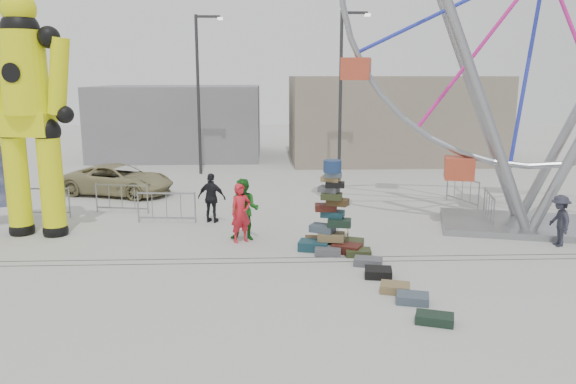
{
  "coord_description": "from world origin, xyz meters",
  "views": [
    {
      "loc": [
        -0.61,
        -14.08,
        5.04
      ],
      "look_at": [
        0.05,
        2.24,
        1.64
      ],
      "focal_mm": 35.0,
      "sensor_mm": 36.0,
      "label": 1
    }
  ],
  "objects_px": {
    "barricade_dummy_b": "(122,198)",
    "barricade_wheel_back": "(462,191)",
    "barricade_dummy_c": "(167,207)",
    "lamp_post_left": "(200,87)",
    "pedestrian_red": "(241,213)",
    "barricade_wheel_front": "(489,208)",
    "crash_test_dummy": "(27,107)",
    "steamer_trunk": "(335,237)",
    "barricade_dummy_a": "(42,202)",
    "suitcase_tower": "(331,225)",
    "pedestrian_green": "(244,210)",
    "pedestrian_grey": "(560,221)",
    "parked_suv": "(119,180)",
    "pedestrian_black": "(212,198)",
    "lamp_post_right": "(343,87)"
  },
  "relations": [
    {
      "from": "barricade_wheel_front",
      "to": "pedestrian_red",
      "type": "height_order",
      "value": "pedestrian_red"
    },
    {
      "from": "barricade_dummy_c",
      "to": "pedestrian_grey",
      "type": "bearing_deg",
      "value": -9.79
    },
    {
      "from": "suitcase_tower",
      "to": "barricade_dummy_c",
      "type": "relative_size",
      "value": 1.33
    },
    {
      "from": "steamer_trunk",
      "to": "pedestrian_green",
      "type": "relative_size",
      "value": 0.42
    },
    {
      "from": "barricade_dummy_b",
      "to": "barricade_dummy_c",
      "type": "height_order",
      "value": "same"
    },
    {
      "from": "lamp_post_left",
      "to": "pedestrian_red",
      "type": "height_order",
      "value": "lamp_post_left"
    },
    {
      "from": "lamp_post_left",
      "to": "suitcase_tower",
      "type": "relative_size",
      "value": 3.0
    },
    {
      "from": "barricade_dummy_a",
      "to": "pedestrian_grey",
      "type": "distance_m",
      "value": 17.4
    },
    {
      "from": "pedestrian_grey",
      "to": "parked_suv",
      "type": "distance_m",
      "value": 17.11
    },
    {
      "from": "barricade_dummy_c",
      "to": "pedestrian_black",
      "type": "relative_size",
      "value": 1.15
    },
    {
      "from": "barricade_wheel_front",
      "to": "pedestrian_grey",
      "type": "relative_size",
      "value": 1.28
    },
    {
      "from": "pedestrian_grey",
      "to": "lamp_post_right",
      "type": "bearing_deg",
      "value": -153.4
    },
    {
      "from": "barricade_wheel_back",
      "to": "pedestrian_black",
      "type": "xyz_separation_m",
      "value": [
        -9.68,
        -2.38,
        0.32
      ]
    },
    {
      "from": "barricade_dummy_b",
      "to": "barricade_dummy_c",
      "type": "relative_size",
      "value": 1.0
    },
    {
      "from": "barricade_dummy_c",
      "to": "pedestrian_green",
      "type": "relative_size",
      "value": 1.04
    },
    {
      "from": "lamp_post_left",
      "to": "barricade_dummy_c",
      "type": "distance_m",
      "value": 10.72
    },
    {
      "from": "suitcase_tower",
      "to": "steamer_trunk",
      "type": "bearing_deg",
      "value": 90.56
    },
    {
      "from": "lamp_post_left",
      "to": "pedestrian_green",
      "type": "relative_size",
      "value": 4.15
    },
    {
      "from": "pedestrian_red",
      "to": "pedestrian_green",
      "type": "distance_m",
      "value": 0.27
    },
    {
      "from": "lamp_post_left",
      "to": "crash_test_dummy",
      "type": "bearing_deg",
      "value": -109.66
    },
    {
      "from": "steamer_trunk",
      "to": "barricade_dummy_a",
      "type": "xyz_separation_m",
      "value": [
        -10.2,
        3.62,
        0.36
      ]
    },
    {
      "from": "barricade_wheel_back",
      "to": "barricade_dummy_c",
      "type": "bearing_deg",
      "value": -95.28
    },
    {
      "from": "barricade_wheel_front",
      "to": "barricade_dummy_c",
      "type": "bearing_deg",
      "value": 99.79
    },
    {
      "from": "pedestrian_red",
      "to": "pedestrian_green",
      "type": "bearing_deg",
      "value": 38.77
    },
    {
      "from": "barricade_dummy_b",
      "to": "pedestrian_red",
      "type": "relative_size",
      "value": 1.1
    },
    {
      "from": "lamp_post_right",
      "to": "lamp_post_left",
      "type": "distance_m",
      "value": 7.28
    },
    {
      "from": "pedestrian_red",
      "to": "pedestrian_green",
      "type": "height_order",
      "value": "pedestrian_green"
    },
    {
      "from": "crash_test_dummy",
      "to": "barricade_wheel_back",
      "type": "height_order",
      "value": "crash_test_dummy"
    },
    {
      "from": "parked_suv",
      "to": "barricade_dummy_b",
      "type": "bearing_deg",
      "value": -145.81
    },
    {
      "from": "steamer_trunk",
      "to": "barricade_wheel_front",
      "type": "height_order",
      "value": "barricade_wheel_front"
    },
    {
      "from": "barricade_wheel_back",
      "to": "pedestrian_black",
      "type": "relative_size",
      "value": 1.15
    },
    {
      "from": "barricade_wheel_back",
      "to": "pedestrian_grey",
      "type": "bearing_deg",
      "value": -7.19
    },
    {
      "from": "barricade_wheel_front",
      "to": "barricade_wheel_back",
      "type": "relative_size",
      "value": 1.0
    },
    {
      "from": "barricade_dummy_a",
      "to": "lamp_post_right",
      "type": "bearing_deg",
      "value": 34.5
    },
    {
      "from": "barricade_dummy_b",
      "to": "barricade_wheel_back",
      "type": "xyz_separation_m",
      "value": [
        13.18,
        0.85,
        0.0
      ]
    },
    {
      "from": "pedestrian_green",
      "to": "lamp_post_right",
      "type": "bearing_deg",
      "value": 79.95
    },
    {
      "from": "pedestrian_red",
      "to": "lamp_post_left",
      "type": "bearing_deg",
      "value": 72.93
    },
    {
      "from": "lamp_post_right",
      "to": "barricade_wheel_front",
      "type": "xyz_separation_m",
      "value": [
        3.98,
        -8.56,
        -3.93
      ]
    },
    {
      "from": "barricade_wheel_front",
      "to": "pedestrian_grey",
      "type": "xyz_separation_m",
      "value": [
        1.11,
        -2.59,
        0.23
      ]
    },
    {
      "from": "barricade_wheel_front",
      "to": "pedestrian_red",
      "type": "bearing_deg",
      "value": 114.93
    },
    {
      "from": "pedestrian_green",
      "to": "lamp_post_left",
      "type": "bearing_deg",
      "value": 115.54
    },
    {
      "from": "steamer_trunk",
      "to": "pedestrian_green",
      "type": "height_order",
      "value": "pedestrian_green"
    },
    {
      "from": "lamp_post_right",
      "to": "barricade_wheel_front",
      "type": "bearing_deg",
      "value": -65.05
    },
    {
      "from": "crash_test_dummy",
      "to": "parked_suv",
      "type": "bearing_deg",
      "value": 89.44
    },
    {
      "from": "crash_test_dummy",
      "to": "pedestrian_grey",
      "type": "relative_size",
      "value": 4.98
    },
    {
      "from": "suitcase_tower",
      "to": "pedestrian_green",
      "type": "relative_size",
      "value": 1.38
    },
    {
      "from": "steamer_trunk",
      "to": "barricade_dummy_b",
      "type": "relative_size",
      "value": 0.41
    },
    {
      "from": "barricade_dummy_b",
      "to": "pedestrian_grey",
      "type": "height_order",
      "value": "pedestrian_grey"
    },
    {
      "from": "steamer_trunk",
      "to": "pedestrian_grey",
      "type": "distance_m",
      "value": 6.74
    },
    {
      "from": "suitcase_tower",
      "to": "barricade_dummy_c",
      "type": "bearing_deg",
      "value": 165.73
    }
  ]
}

